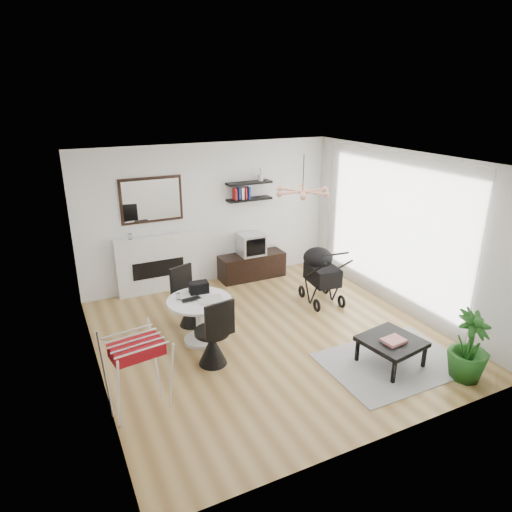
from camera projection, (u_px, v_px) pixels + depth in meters
name	position (u px, v px, depth m)	size (l,w,h in m)	color
floor	(269.00, 336.00, 7.07)	(5.00, 5.00, 0.00)	olive
ceiling	(271.00, 160.00, 6.15)	(5.00, 5.00, 0.00)	white
wall_back	(210.00, 215.00, 8.72)	(5.00, 5.00, 0.00)	white
wall_left	(90.00, 284.00, 5.59)	(5.00, 5.00, 0.00)	white
wall_right	(402.00, 232.00, 7.64)	(5.00, 5.00, 0.00)	white
sheer_curtain	(390.00, 230.00, 7.76)	(0.04, 3.60, 2.60)	white
fireplace	(157.00, 257.00, 8.44)	(1.50, 0.17, 2.16)	white
shelf_lower	(249.00, 199.00, 8.85)	(0.90, 0.25, 0.04)	black
shelf_upper	(249.00, 183.00, 8.74)	(0.90, 0.25, 0.04)	black
pendant_lamp	(303.00, 192.00, 6.88)	(0.90, 0.90, 0.10)	tan
tv_console	(252.00, 266.00, 9.21)	(1.33, 0.47, 0.50)	black
crt_tv	(251.00, 244.00, 9.05)	(0.49, 0.43, 0.43)	silver
dining_table	(200.00, 314.00, 6.77)	(0.95, 0.95, 0.70)	white
laptop	(192.00, 300.00, 6.64)	(0.29, 0.19, 0.02)	black
black_bag	(199.00, 287.00, 6.89)	(0.29, 0.17, 0.17)	black
newspaper	(210.00, 299.00, 6.68)	(0.37, 0.30, 0.01)	beige
drinking_glass	(178.00, 296.00, 6.68)	(0.06, 0.06, 0.10)	white
chair_far	(190.00, 307.00, 7.33)	(0.51, 0.52, 0.97)	black
chair_near	(213.00, 344.00, 6.24)	(0.50, 0.52, 1.02)	black
drying_rack	(138.00, 374.00, 5.24)	(0.74, 0.70, 0.99)	white
stroller	(321.00, 277.00, 8.13)	(0.63, 0.92, 1.08)	black
rug	(393.00, 362.00, 6.38)	(1.90, 1.37, 0.01)	#A1A1A1
coffee_table	(392.00, 342.00, 6.23)	(0.85, 0.85, 0.38)	black
magazines	(394.00, 341.00, 6.14)	(0.29, 0.23, 0.04)	#E13B38
potted_plant	(470.00, 346.00, 5.89)	(0.53, 0.53, 0.95)	#1B5117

